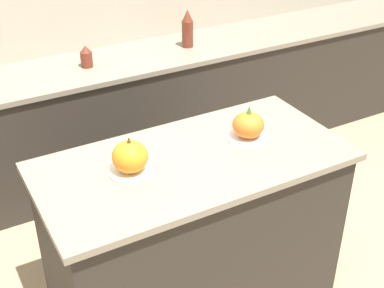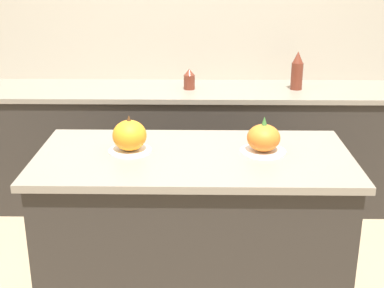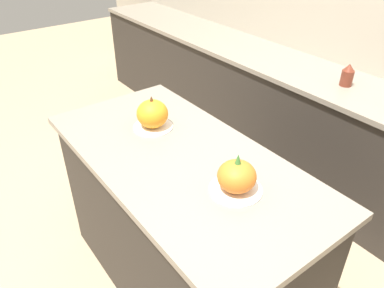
{
  "view_description": "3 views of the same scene",
  "coord_description": "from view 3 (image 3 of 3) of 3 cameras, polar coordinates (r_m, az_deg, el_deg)",
  "views": [
    {
      "loc": [
        -1.06,
        -1.89,
        2.3
      ],
      "look_at": [
        0.01,
        0.03,
        0.99
      ],
      "focal_mm": 50.0,
      "sensor_mm": 36.0,
      "label": 1
    },
    {
      "loc": [
        0.03,
        -2.4,
        1.85
      ],
      "look_at": [
        -0.01,
        -0.03,
        0.99
      ],
      "focal_mm": 50.0,
      "sensor_mm": 36.0,
      "label": 2
    },
    {
      "loc": [
        1.19,
        -0.83,
        1.93
      ],
      "look_at": [
        0.08,
        0.01,
        1.03
      ],
      "focal_mm": 35.0,
      "sensor_mm": 36.0,
      "label": 3
    }
  ],
  "objects": [
    {
      "name": "pumpkin_cake_left",
      "position": [
        1.97,
        -6.05,
        4.45
      ],
      "size": [
        0.21,
        0.21,
        0.18
      ],
      "color": "white",
      "rests_on": "kitchen_island"
    },
    {
      "name": "back_counter",
      "position": [
        2.92,
        21.3,
        -0.06
      ],
      "size": [
        6.0,
        0.6,
        0.9
      ],
      "color": "#2D2823",
      "rests_on": "ground_plane"
    },
    {
      "name": "kitchen_island",
      "position": [
        2.06,
        -1.5,
        -12.49
      ],
      "size": [
        1.52,
        0.75,
        0.93
      ],
      "color": "#2D2823",
      "rests_on": "ground_plane"
    },
    {
      "name": "bottle_short",
      "position": [
        2.71,
        22.61,
        9.64
      ],
      "size": [
        0.08,
        0.08,
        0.15
      ],
      "color": "maroon",
      "rests_on": "back_counter"
    },
    {
      "name": "ground_plane",
      "position": [
        2.42,
        -1.34,
        -20.26
      ],
      "size": [
        12.0,
        12.0,
        0.0
      ],
      "primitive_type": "plane",
      "color": "tan"
    },
    {
      "name": "pumpkin_cake_right",
      "position": [
        1.54,
        6.82,
        -5.09
      ],
      "size": [
        0.22,
        0.22,
        0.18
      ],
      "color": "white",
      "rests_on": "kitchen_island"
    }
  ]
}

